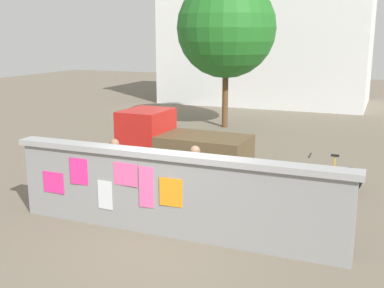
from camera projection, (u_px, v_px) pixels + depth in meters
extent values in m
plane|color=#6B6051|center=(267.00, 149.00, 16.72)|extent=(60.00, 60.00, 0.00)
cube|color=gray|center=(171.00, 197.00, 9.33)|extent=(6.90, 0.30, 1.58)
cube|color=#9A9A9A|center=(171.00, 156.00, 9.14)|extent=(7.10, 0.42, 0.12)
cube|color=#F42D8C|center=(53.00, 182.00, 10.20)|extent=(0.54, 0.02, 0.47)
cube|color=#F42D8C|center=(79.00, 171.00, 9.87)|extent=(0.43, 0.03, 0.56)
cube|color=silver|center=(105.00, 195.00, 9.74)|extent=(0.34, 0.02, 0.61)
cube|color=#F9599E|center=(125.00, 174.00, 9.44)|extent=(0.54, 0.03, 0.47)
cube|color=#F9599E|center=(146.00, 187.00, 9.32)|extent=(0.31, 0.03, 0.84)
cube|color=orange|center=(171.00, 192.00, 9.13)|extent=(0.48, 0.02, 0.57)
cylinder|color=black|center=(132.00, 166.00, 13.18)|extent=(0.71, 0.22, 0.70)
cylinder|color=black|center=(155.00, 156.00, 14.33)|extent=(0.71, 0.22, 0.70)
cylinder|color=black|center=(216.00, 177.00, 12.18)|extent=(0.71, 0.22, 0.70)
cylinder|color=black|center=(233.00, 165.00, 13.33)|extent=(0.71, 0.22, 0.70)
cube|color=red|center=(146.00, 136.00, 13.55)|extent=(1.25, 1.54, 1.50)
cube|color=brown|center=(204.00, 152.00, 12.89)|extent=(2.45, 1.58, 0.90)
cylinder|color=black|center=(235.00, 198.00, 10.74)|extent=(0.61, 0.15, 0.60)
cylinder|color=black|center=(293.00, 204.00, 10.36)|extent=(0.61, 0.17, 0.60)
cube|color=#1933A5|center=(264.00, 189.00, 10.49)|extent=(1.02, 0.32, 0.32)
cube|color=black|center=(273.00, 182.00, 10.39)|extent=(0.58, 0.26, 0.10)
cube|color=#262626|center=(240.00, 175.00, 10.59)|extent=(0.08, 0.56, 0.03)
cylinder|color=black|center=(307.00, 175.00, 12.38)|extent=(0.66, 0.06, 0.66)
cylinder|color=black|center=(349.00, 180.00, 12.01)|extent=(0.66, 0.06, 0.66)
cube|color=gold|center=(328.00, 171.00, 12.16)|extent=(0.95, 0.06, 0.06)
cylinder|color=gold|center=(335.00, 163.00, 12.05)|extent=(0.03, 0.03, 0.40)
cube|color=black|center=(335.00, 156.00, 12.01)|extent=(0.20, 0.09, 0.05)
cube|color=black|center=(310.00, 155.00, 12.24)|extent=(0.05, 0.44, 0.03)
cylinder|color=yellow|center=(196.00, 202.00, 10.23)|extent=(0.12, 0.12, 0.80)
cylinder|color=yellow|center=(194.00, 199.00, 10.40)|extent=(0.12, 0.12, 0.80)
cylinder|color=#D83F72|center=(195.00, 169.00, 10.16)|extent=(0.47, 0.47, 0.60)
sphere|color=#8C664C|center=(195.00, 151.00, 10.07)|extent=(0.22, 0.22, 0.22)
cylinder|color=#D83F72|center=(117.00, 189.00, 11.08)|extent=(0.12, 0.12, 0.80)
cylinder|color=#D83F72|center=(115.00, 191.00, 10.90)|extent=(0.12, 0.12, 0.80)
cylinder|color=#338CBF|center=(115.00, 161.00, 10.83)|extent=(0.42, 0.42, 0.60)
sphere|color=#8C664C|center=(114.00, 144.00, 10.74)|extent=(0.22, 0.22, 0.22)
cylinder|color=brown|center=(225.00, 96.00, 20.35)|extent=(0.26, 0.26, 2.75)
sphere|color=#206821|center=(226.00, 28.00, 19.71)|extent=(4.15, 4.15, 4.15)
cube|color=silver|center=(268.00, 40.00, 27.80)|extent=(11.52, 6.31, 7.28)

